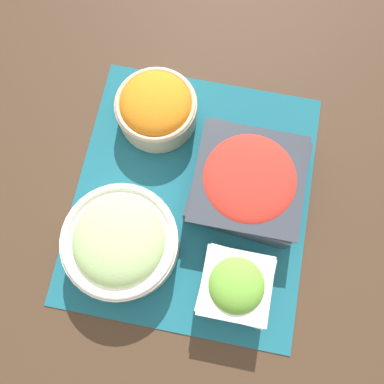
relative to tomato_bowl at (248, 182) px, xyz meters
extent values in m
plane|color=#422D1E|center=(0.04, -0.09, -0.04)|extent=(3.00, 3.00, 0.00)
cube|color=#195B6B|center=(0.04, -0.09, -0.04)|extent=(0.48, 0.43, 0.00)
cube|color=#333842|center=(0.00, 0.00, -0.01)|extent=(0.20, 0.20, 0.06)
cube|color=#333842|center=(0.00, 0.00, 0.02)|extent=(0.19, 0.19, 0.00)
ellipsoid|color=red|center=(0.00, 0.00, 0.02)|extent=(0.17, 0.17, 0.03)
cube|color=white|center=(0.18, 0.01, -0.01)|extent=(0.12, 0.12, 0.06)
cube|color=white|center=(0.18, 0.01, 0.02)|extent=(0.11, 0.11, 0.00)
ellipsoid|color=#6BAD38|center=(0.18, 0.01, 0.02)|extent=(0.09, 0.09, 0.05)
cylinder|color=silver|center=(0.15, -0.19, -0.01)|extent=(0.20, 0.20, 0.06)
torus|color=silver|center=(0.15, -0.19, 0.02)|extent=(0.19, 0.19, 0.01)
ellipsoid|color=#A8CC7F|center=(0.15, -0.19, 0.02)|extent=(0.15, 0.15, 0.05)
cylinder|color=#C6B28E|center=(-0.11, -0.19, -0.01)|extent=(0.15, 0.15, 0.06)
torus|color=#C6B28E|center=(-0.11, -0.19, 0.02)|extent=(0.15, 0.15, 0.01)
ellipsoid|color=orange|center=(-0.11, -0.19, 0.02)|extent=(0.13, 0.13, 0.05)
camera|label=1|loc=(0.20, -0.06, 0.64)|focal=35.00mm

